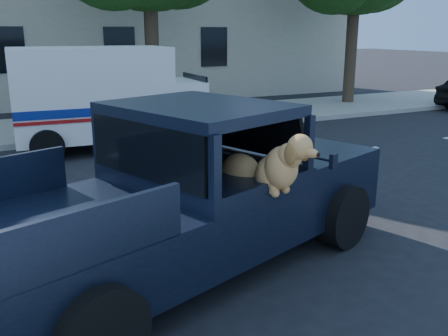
% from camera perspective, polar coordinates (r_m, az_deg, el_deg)
% --- Properties ---
extents(ground, '(120.00, 120.00, 0.00)m').
position_cam_1_polar(ground, '(6.54, -22.88, -11.72)').
color(ground, black).
rests_on(ground, ground).
extents(lane_stripes, '(21.60, 0.14, 0.01)m').
position_cam_1_polar(lane_stripes, '(9.94, -12.83, -1.60)').
color(lane_stripes, silver).
rests_on(lane_stripes, ground).
extents(pickup_truck, '(6.03, 3.90, 2.01)m').
position_cam_1_polar(pickup_truck, '(6.07, -5.10, -5.56)').
color(pickup_truck, black).
rests_on(pickup_truck, ground).
extents(mail_truck, '(4.64, 2.54, 2.48)m').
position_cam_1_polar(mail_truck, '(12.77, -13.42, 7.04)').
color(mail_truck, silver).
rests_on(mail_truck, ground).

